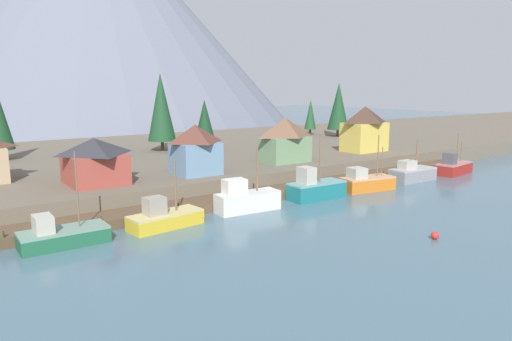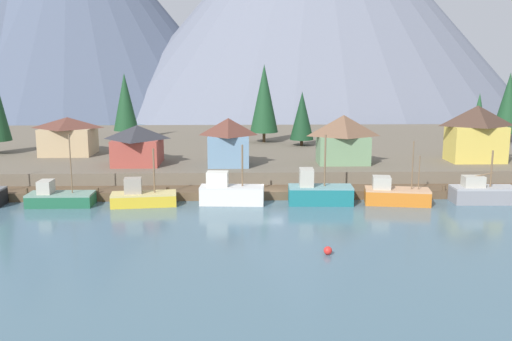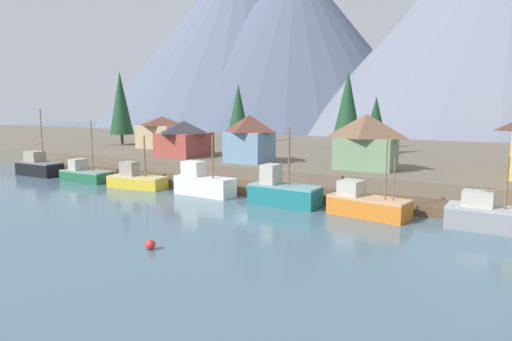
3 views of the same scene
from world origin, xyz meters
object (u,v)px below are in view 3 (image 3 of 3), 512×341
at_px(fishing_boat_green, 86,174).
at_px(fishing_boat_white, 203,183).
at_px(fishing_boat_orange, 366,204).
at_px(house_red, 184,138).
at_px(channel_buoy, 150,245).
at_px(fishing_boat_grey, 492,217).
at_px(house_tan, 163,132).
at_px(fishing_boat_black, 39,167).
at_px(fishing_boat_yellow, 136,180).
at_px(conifer_near_right, 348,105).
at_px(conifer_near_left, 121,103).
at_px(house_blue, 249,138).
at_px(conifer_back_left, 376,122).
at_px(house_green, 366,141).
at_px(fishing_boat_teal, 283,192).
at_px(conifer_mid_right, 238,109).

xyz_separation_m(fishing_boat_green, fishing_boat_white, (18.91, 0.11, 0.43)).
xyz_separation_m(fishing_boat_orange, house_red, (-30.76, 12.73, 4.03)).
bearing_deg(channel_buoy, fishing_boat_grey, 40.45).
xyz_separation_m(house_tan, channel_buoy, (32.02, -38.03, -4.93)).
xyz_separation_m(fishing_boat_orange, fishing_boat_grey, (10.09, 0.39, -0.00)).
distance_m(fishing_boat_black, house_red, 20.88).
xyz_separation_m(fishing_boat_yellow, conifer_near_right, (14.99, 33.43, 8.91)).
height_order(fishing_boat_white, conifer_near_left, conifer_near_left).
relative_size(fishing_boat_orange, channel_buoy, 10.65).
relative_size(fishing_boat_grey, conifer_near_left, 0.53).
distance_m(conifer_near_left, conifer_near_right, 41.36).
bearing_deg(conifer_near_right, fishing_boat_green, -126.13).
bearing_deg(house_blue, fishing_boat_grey, -20.53).
xyz_separation_m(fishing_boat_orange, conifer_back_left, (-7.30, 29.33, 6.24)).
height_order(house_green, conifer_near_right, conifer_near_right).
distance_m(fishing_boat_white, fishing_boat_teal, 9.96).
bearing_deg(fishing_boat_teal, channel_buoy, -92.93).
distance_m(fishing_boat_black, house_blue, 30.71).
distance_m(fishing_boat_green, house_blue, 22.02).
distance_m(fishing_boat_black, conifer_near_left, 23.84).
height_order(fishing_boat_black, fishing_boat_grey, fishing_boat_black).
distance_m(conifer_mid_right, conifer_back_left, 31.14).
xyz_separation_m(house_blue, house_red, (-11.96, 1.52, -0.53)).
xyz_separation_m(fishing_boat_white, house_green, (14.77, 11.61, 4.47)).
relative_size(fishing_boat_orange, house_red, 1.04).
xyz_separation_m(fishing_boat_grey, conifer_mid_right, (-47.25, 37.59, 7.97)).
xyz_separation_m(fishing_boat_teal, channel_buoy, (-1.65, -17.30, -0.95)).
distance_m(fishing_boat_teal, conifer_mid_right, 47.87).
distance_m(fishing_boat_black, fishing_boat_white, 28.75).
bearing_deg(fishing_boat_white, fishing_boat_grey, 3.92).
xyz_separation_m(fishing_boat_green, conifer_near_right, (24.22, 33.18, 8.97)).
height_order(house_blue, conifer_back_left, conifer_back_left).
height_order(fishing_boat_teal, conifer_back_left, conifer_back_left).
xyz_separation_m(fishing_boat_teal, conifer_near_right, (-4.64, 33.22, 8.58)).
bearing_deg(conifer_near_left, fishing_boat_green, -54.26).
bearing_deg(channel_buoy, conifer_mid_right, 116.16).
distance_m(conifer_mid_right, channel_buoy, 61.77).
bearing_deg(fishing_boat_yellow, fishing_boat_teal, -5.97).
relative_size(fishing_boat_green, conifer_back_left, 0.92).
xyz_separation_m(fishing_boat_green, house_green, (33.68, 11.72, 4.89)).
bearing_deg(fishing_boat_grey, fishing_boat_yellow, -178.11).
height_order(fishing_boat_black, fishing_boat_green, fishing_boat_black).
relative_size(fishing_boat_yellow, conifer_mid_right, 0.64).
relative_size(house_green, conifer_back_left, 0.80).
distance_m(conifer_near_right, conifer_mid_right, 24.37).
xyz_separation_m(house_tan, conifer_mid_right, (5.06, 16.86, 3.78)).
relative_size(conifer_mid_right, conifer_back_left, 1.33).
relative_size(fishing_boat_black, fishing_boat_yellow, 1.28).
height_order(house_blue, conifer_near_left, conifer_near_left).
bearing_deg(conifer_mid_right, fishing_boat_teal, -52.72).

